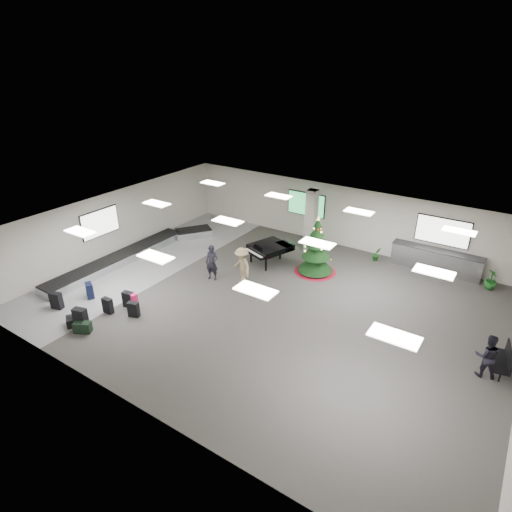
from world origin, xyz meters
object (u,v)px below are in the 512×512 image
Objects in this scene: christmas_tree at (316,253)px; traveler_a at (212,263)px; potted_plant_left at (376,254)px; grand_piano at (269,248)px; bench at (504,359)px; baggage_carousel at (135,253)px; traveler_b at (242,266)px; traveler_bench at (487,356)px; service_counter at (436,260)px; pink_suitcase at (133,301)px; potted_plant_right at (491,280)px.

christmas_tree is 1.69× the size of traveler_a.
christmas_tree is 3.92× the size of potted_plant_left.
bench is (10.41, -2.56, -0.29)m from grand_piano.
christmas_tree is at bearing 23.42° from baggage_carousel.
traveler_b is (-2.21, -2.79, -0.09)m from christmas_tree.
traveler_a reaches higher than traveler_bench.
traveler_b is (-6.84, -5.97, 0.31)m from service_counter.
traveler_bench reaches higher than baggage_carousel.
pink_suitcase is at bearing -132.89° from service_counter.
service_counter is 9.08m from traveler_b.
traveler_a is 11.17m from traveler_bench.
potted_plant_left is (6.66, 9.58, 0.03)m from pink_suitcase.
traveler_bench reaches higher than potted_plant_right.
potted_plant_left is (-2.65, -0.44, -0.19)m from service_counter.
grand_piano is 3.26× the size of potted_plant_left.
christmas_tree reaches higher than traveler_bench.
pink_suitcase is at bearing -98.37° from traveler_b.
traveler_a is (-8.18, -6.37, 0.27)m from service_counter.
potted_plant_left is at bearing -170.56° from service_counter.
bench is 10.31m from traveler_b.
traveler_b reaches higher than potted_plant_left.
traveler_bench is (15.83, 0.10, 0.54)m from baggage_carousel.
traveler_b is 10.79m from potted_plant_right.
traveler_bench is at bearing 0.37° from baggage_carousel.
service_counter is at bearing 108.87° from bench.
baggage_carousel is 6.71m from grand_piano.
baggage_carousel is at bearing 171.29° from traveler_a.
christmas_tree reaches higher than pink_suitcase.
bench reaches higher than potted_plant_left.
potted_plant_left is (-5.64, 6.19, -0.40)m from traveler_bench.
traveler_a is at bearing 4.44° from baggage_carousel.
service_counter is 13.68m from pink_suitcase.
potted_plant_right reaches higher than pink_suitcase.
traveler_a is (-1.23, -2.80, 0.03)m from grand_piano.
potted_plant_left is (4.18, 5.53, -0.50)m from traveler_b.
traveler_bench reaches higher than bench.
service_counter is at bearing 27.67° from baggage_carousel.
baggage_carousel is 8.98m from christmas_tree.
christmas_tree is at bearing -145.54° from service_counter.
traveler_bench is at bearing -65.73° from service_counter.
bench is at bearing -60.52° from service_counter.
pink_suitcase is 3.86m from traveler_a.
bench is 2.04× the size of potted_plant_left.
baggage_carousel is 13.74× the size of potted_plant_left.
traveler_a reaches higher than pink_suitcase.
traveler_b reaches higher than bench.
traveler_a is (-11.64, -0.24, 0.33)m from bench.
pink_suitcase is at bearing -91.00° from grand_piano.
traveler_a is at bearing -142.08° from service_counter.
pink_suitcase is (-9.31, -10.02, -0.22)m from service_counter.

